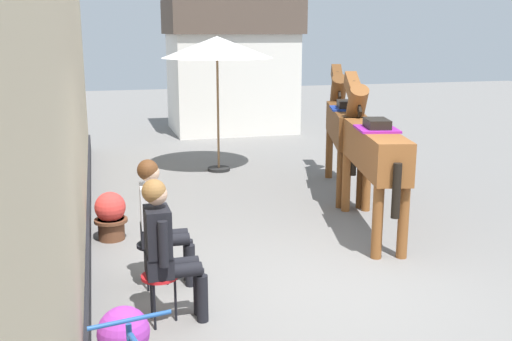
{
  "coord_description": "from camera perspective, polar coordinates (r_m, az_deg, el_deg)",
  "views": [
    {
      "loc": [
        -2.2,
        -5.46,
        2.66
      ],
      "look_at": [
        -0.4,
        1.2,
        1.05
      ],
      "focal_mm": 41.76,
      "sensor_mm": 36.0,
      "label": 1
    }
  ],
  "objects": [
    {
      "name": "saddled_horse_near",
      "position": [
        8.14,
        11.02,
        2.27
      ],
      "size": [
        0.94,
        2.95,
        2.06
      ],
      "color": "brown",
      "rests_on": "ground_plane"
    },
    {
      "name": "seated_visitor_far",
      "position": [
        6.33,
        -9.38,
        -4.36
      ],
      "size": [
        0.61,
        0.49,
        1.39
      ],
      "color": "black",
      "rests_on": "ground_plane"
    },
    {
      "name": "flower_planter_far",
      "position": [
        8.0,
        -13.76,
        -4.16
      ],
      "size": [
        0.43,
        0.43,
        0.64
      ],
      "color": "brown",
      "rests_on": "ground_plane"
    },
    {
      "name": "distant_cottage",
      "position": [
        16.33,
        -2.41,
        10.13
      ],
      "size": [
        3.4,
        2.6,
        3.5
      ],
      "color": "silver",
      "rests_on": "ground_plane"
    },
    {
      "name": "saddled_horse_far",
      "position": [
        10.17,
        8.44,
        4.52
      ],
      "size": [
        1.14,
        2.91,
        2.06
      ],
      "color": "brown",
      "rests_on": "ground_plane"
    },
    {
      "name": "cafe_parasol",
      "position": [
        11.41,
        -3.75,
        11.63
      ],
      "size": [
        2.1,
        2.1,
        2.58
      ],
      "color": "black",
      "rests_on": "ground_plane"
    },
    {
      "name": "ground_plane",
      "position": [
        9.14,
        -0.53,
        -3.78
      ],
      "size": [
        40.0,
        40.0,
        0.0
      ],
      "primitive_type": "plane",
      "color": "slate"
    },
    {
      "name": "seated_visitor_near",
      "position": [
        5.53,
        -8.68,
        -6.96
      ],
      "size": [
        0.61,
        0.49,
        1.39
      ],
      "color": "red",
      "rests_on": "ground_plane"
    },
    {
      "name": "pub_facade_wall",
      "position": [
        7.06,
        -17.78,
        3.35
      ],
      "size": [
        0.34,
        14.0,
        3.4
      ],
      "color": "#CCB793",
      "rests_on": "ground_plane"
    }
  ]
}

